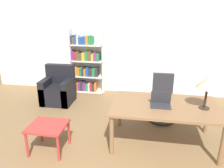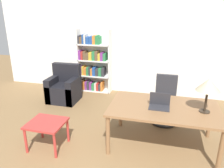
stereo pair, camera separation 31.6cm
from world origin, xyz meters
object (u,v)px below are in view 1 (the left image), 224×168
at_px(desk, 165,109).
at_px(laptop, 161,103).
at_px(table_lamp, 208,83).
at_px(office_chair, 162,100).
at_px(bookshelf, 86,65).
at_px(side_table_blue, 48,129).
at_px(armchair, 58,90).

xyz_separation_m(desk, laptop, (-0.08, -0.04, 0.13)).
bearing_deg(table_lamp, laptop, -178.76).
relative_size(office_chair, bookshelf, 0.56).
distance_m(laptop, side_table_blue, 1.92).
bearing_deg(bookshelf, armchair, -119.47).
bearing_deg(table_lamp, armchair, 156.11).
distance_m(armchair, bookshelf, 1.10).
xyz_separation_m(laptop, table_lamp, (0.70, 0.02, 0.39)).
bearing_deg(bookshelf, table_lamp, -40.36).
height_order(desk, side_table_blue, desk).
height_order(laptop, armchair, laptop).
xyz_separation_m(desk, side_table_blue, (-1.89, -0.55, -0.25)).
xyz_separation_m(laptop, side_table_blue, (-1.81, -0.51, -0.38)).
relative_size(table_lamp, side_table_blue, 0.92).
height_order(office_chair, bookshelf, bookshelf).
bearing_deg(office_chair, armchair, 170.05).
xyz_separation_m(laptop, bookshelf, (-1.95, 2.27, 0.00)).
bearing_deg(bookshelf, laptop, -49.29).
xyz_separation_m(table_lamp, armchair, (-3.14, 1.39, -0.86)).
relative_size(desk, laptop, 5.38).
distance_m(desk, laptop, 0.15).
height_order(office_chair, side_table_blue, office_chair).
relative_size(laptop, table_lamp, 0.61).
relative_size(office_chair, armchair, 1.05).
distance_m(laptop, armchair, 2.85).
xyz_separation_m(office_chair, armchair, (-2.53, 0.44, -0.10)).
height_order(table_lamp, side_table_blue, table_lamp).
relative_size(table_lamp, office_chair, 0.56).
relative_size(laptop, bookshelf, 0.19).
xyz_separation_m(laptop, office_chair, (0.09, 0.96, -0.37)).
bearing_deg(armchair, desk, -28.46).
height_order(table_lamp, armchair, table_lamp).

